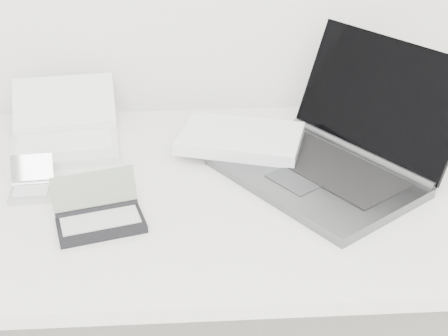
{
  "coord_description": "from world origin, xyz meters",
  "views": [
    {
      "loc": [
        -0.1,
        0.37,
        1.43
      ],
      "look_at": [
        -0.03,
        1.51,
        0.79
      ],
      "focal_mm": 50.0,
      "sensor_mm": 36.0,
      "label": 1
    }
  ],
  "objects": [
    {
      "name": "netbook_open_white",
      "position": [
        -0.41,
        1.77,
        0.75
      ],
      "size": [
        0.29,
        0.34,
        0.11
      ],
      "rotation": [
        0.0,
        0.0,
        0.12
      ],
      "color": "white",
      "rests_on": "desk"
    },
    {
      "name": "desk",
      "position": [
        0.0,
        1.55,
        0.68
      ],
      "size": [
        1.6,
        0.8,
        0.73
      ],
      "color": "white",
      "rests_on": "ground"
    },
    {
      "name": "pda_silver",
      "position": [
        -0.44,
        1.53,
        0.75
      ],
      "size": [
        0.1,
        0.1,
        0.07
      ],
      "rotation": [
        0.0,
        0.0,
        0.07
      ],
      "color": "#B9B9BD",
      "rests_on": "desk"
    },
    {
      "name": "palmtop_charcoal",
      "position": [
        -0.28,
        1.41,
        0.75
      ],
      "size": [
        0.19,
        0.16,
        0.09
      ],
      "rotation": [
        0.0,
        0.0,
        0.27
      ],
      "color": "black",
      "rests_on": "desk"
    },
    {
      "name": "laptop_large",
      "position": [
        0.17,
        1.61,
        0.78
      ],
      "size": [
        0.64,
        0.57,
        0.27
      ],
      "rotation": [
        0.0,
        0.0,
        -0.96
      ],
      "color": "#575A5C",
      "rests_on": "desk"
    }
  ]
}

